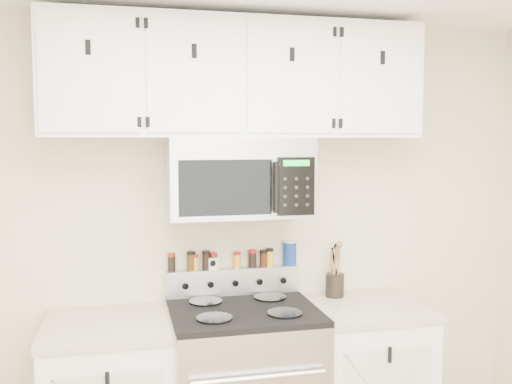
% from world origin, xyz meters
% --- Properties ---
extents(back_wall, '(3.50, 0.01, 2.50)m').
position_xyz_m(back_wall, '(0.00, 1.75, 1.25)').
color(back_wall, beige).
rests_on(back_wall, floor).
extents(base_cabinet_right, '(0.64, 0.62, 0.92)m').
position_xyz_m(base_cabinet_right, '(0.69, 1.45, 0.46)').
color(base_cabinet_right, white).
rests_on(base_cabinet_right, floor).
extents(microwave, '(0.76, 0.44, 0.42)m').
position_xyz_m(microwave, '(0.00, 1.55, 1.63)').
color(microwave, '#9E9EA3').
rests_on(microwave, back_wall).
extents(upper_cabinets, '(2.00, 0.35, 0.62)m').
position_xyz_m(upper_cabinets, '(-0.00, 1.58, 2.15)').
color(upper_cabinets, white).
rests_on(upper_cabinets, back_wall).
extents(utensil_crock, '(0.11, 0.11, 0.31)m').
position_xyz_m(utensil_crock, '(0.58, 1.62, 1.00)').
color(utensil_crock, black).
rests_on(utensil_crock, base_cabinet_right).
extents(kitchen_timer, '(0.07, 0.07, 0.07)m').
position_xyz_m(kitchen_timer, '(-0.12, 1.71, 1.13)').
color(kitchen_timer, white).
rests_on(kitchen_timer, range).
extents(salt_canister, '(0.08, 0.08, 0.14)m').
position_xyz_m(salt_canister, '(0.33, 1.71, 1.17)').
color(salt_canister, navy).
rests_on(salt_canister, range).
extents(spice_jar_0, '(0.04, 0.04, 0.10)m').
position_xyz_m(spice_jar_0, '(-0.35, 1.71, 1.15)').
color(spice_jar_0, black).
rests_on(spice_jar_0, range).
extents(spice_jar_1, '(0.05, 0.05, 0.11)m').
position_xyz_m(spice_jar_1, '(-0.24, 1.71, 1.15)').
color(spice_jar_1, '#42300F').
rests_on(spice_jar_1, range).
extents(spice_jar_2, '(0.04, 0.04, 0.09)m').
position_xyz_m(spice_jar_2, '(-0.22, 1.71, 1.14)').
color(spice_jar_2, yellow).
rests_on(spice_jar_2, range).
extents(spice_jar_3, '(0.04, 0.04, 0.11)m').
position_xyz_m(spice_jar_3, '(-0.16, 1.71, 1.15)').
color(spice_jar_3, black).
rests_on(spice_jar_3, range).
extents(spice_jar_4, '(0.04, 0.04, 0.09)m').
position_xyz_m(spice_jar_4, '(-0.11, 1.71, 1.15)').
color(spice_jar_4, '#3D240E').
rests_on(spice_jar_4, range).
extents(spice_jar_5, '(0.04, 0.04, 0.09)m').
position_xyz_m(spice_jar_5, '(0.02, 1.71, 1.15)').
color(spice_jar_5, orange).
rests_on(spice_jar_5, range).
extents(spice_jar_6, '(0.05, 0.05, 0.10)m').
position_xyz_m(spice_jar_6, '(0.11, 1.71, 1.15)').
color(spice_jar_6, black).
rests_on(spice_jar_6, range).
extents(spice_jar_7, '(0.04, 0.04, 0.10)m').
position_xyz_m(spice_jar_7, '(0.18, 1.71, 1.15)').
color(spice_jar_7, '#3A1B0E').
rests_on(spice_jar_7, range).
extents(spice_jar_8, '(0.04, 0.04, 0.10)m').
position_xyz_m(spice_jar_8, '(0.21, 1.71, 1.15)').
color(spice_jar_8, '#F0AC1C').
rests_on(spice_jar_8, range).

